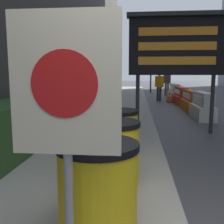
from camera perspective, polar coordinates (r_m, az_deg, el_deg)
The scene contains 16 objects.
hedge_strip at distance 7.09m, azimuth -12.93°, elevation 0.42°, with size 0.90×7.65×0.90m.
bare_tree at distance 11.41m, azimuth -6.15°, elevation 9.13°, with size 1.51×1.55×3.06m.
barrel_drum_foreground at distance 2.39m, azimuth -3.11°, elevation -16.06°, with size 0.72×0.72×0.81m.
barrel_drum_middle at distance 3.35m, azimuth -0.10°, elevation -8.81°, with size 0.72×0.72×0.81m.
barrel_drum_back at distance 4.35m, azimuth 1.04°, elevation -4.81°, with size 0.72×0.72×0.81m.
warning_sign at distance 1.68m, azimuth -10.06°, elevation 2.58°, with size 0.71×0.08×1.78m.
message_board at distance 7.05m, azimuth 13.83°, elevation 13.85°, with size 2.52×0.36×3.06m.
jersey_barrier_white at distance 9.57m, azimuth 19.08°, elevation 0.99°, with size 0.57×1.67×0.93m.
jersey_barrier_orange_far at distance 11.67m, azimuth 16.64°, elevation 2.19°, with size 0.52×2.00×0.86m.
jersey_barrier_red_striped at distance 14.06m, azimuth 14.76°, elevation 3.26°, with size 0.63×2.10×0.88m.
jersey_barrier_cream at distance 16.50m, azimuth 13.41°, elevation 4.12°, with size 0.60×2.11×0.95m.
traffic_cone_near at distance 14.85m, azimuth 13.56°, elevation 3.34°, with size 0.38×0.38×0.67m.
traffic_cone_mid at distance 14.83m, azimuth 12.47°, elevation 3.27°, with size 0.35×0.35×0.62m.
traffic_light_near_curb at distance 21.88m, azimuth 8.56°, elevation 12.59°, with size 0.28×0.45×4.49m.
pedestrian_worker at distance 15.44m, azimuth 10.25°, elevation 6.01°, with size 0.50×0.48×1.65m.
pedestrian_passerby at distance 19.54m, azimuth 11.88°, elevation 6.73°, with size 0.49×0.31×1.83m.
Camera 1 is at (-0.49, -1.68, 1.54)m, focal length 42.00 mm.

